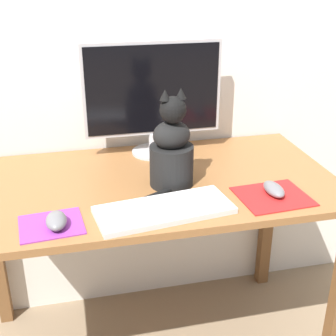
% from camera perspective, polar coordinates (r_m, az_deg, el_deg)
% --- Properties ---
extents(wall_back, '(7.00, 0.04, 2.50)m').
position_cam_1_polar(wall_back, '(1.84, -4.61, 17.52)').
color(wall_back, silver).
rests_on(wall_back, ground_plane).
extents(desk, '(1.29, 0.69, 0.76)m').
position_cam_1_polar(desk, '(1.67, -1.97, -4.83)').
color(desk, brown).
rests_on(desk, ground_plane).
extents(monitor, '(0.53, 0.17, 0.44)m').
position_cam_1_polar(monitor, '(1.78, -1.86, 8.94)').
color(monitor, '#B2B2B7').
rests_on(monitor, desk).
extents(keyboard, '(0.43, 0.22, 0.02)m').
position_cam_1_polar(keyboard, '(1.42, -0.48, -5.04)').
color(keyboard, silver).
rests_on(keyboard, desk).
extents(mousepad_left, '(0.19, 0.17, 0.00)m').
position_cam_1_polar(mousepad_left, '(1.40, -14.05, -6.74)').
color(mousepad_left, purple).
rests_on(mousepad_left, desk).
extents(mousepad_right, '(0.24, 0.21, 0.00)m').
position_cam_1_polar(mousepad_right, '(1.55, 12.67, -3.40)').
color(mousepad_right, red).
rests_on(mousepad_right, desk).
extents(computer_mouse_left, '(0.06, 0.10, 0.04)m').
position_cam_1_polar(computer_mouse_left, '(1.38, -13.46, -6.26)').
color(computer_mouse_left, slate).
rests_on(computer_mouse_left, mousepad_left).
extents(computer_mouse_right, '(0.06, 0.11, 0.03)m').
position_cam_1_polar(computer_mouse_right, '(1.56, 12.77, -2.53)').
color(computer_mouse_right, slate).
rests_on(computer_mouse_right, mousepad_right).
extents(cat, '(0.20, 0.21, 0.34)m').
position_cam_1_polar(cat, '(1.55, 0.45, 2.15)').
color(cat, black).
rests_on(cat, desk).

